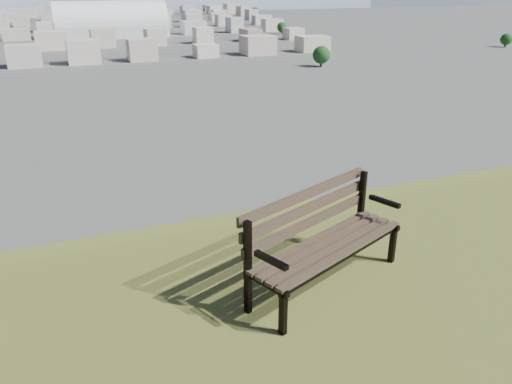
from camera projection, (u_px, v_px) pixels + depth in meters
name	position (u px, v px, depth m)	size (l,w,h in m)	color
park_bench	(321.00, 234.00, 5.18)	(2.01, 1.30, 1.01)	#443627
arena	(111.00, 26.00, 277.18)	(60.24, 26.33, 25.25)	silver
city_blocks	(44.00, 21.00, 348.21)	(395.00, 361.00, 7.00)	beige
bay_water	(40.00, 2.00, 781.41)	(2400.00, 700.00, 0.12)	#849AA9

